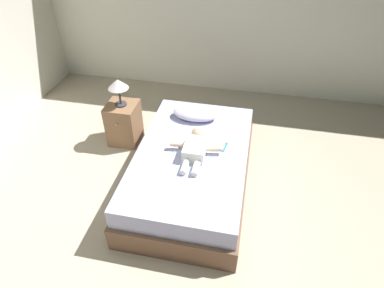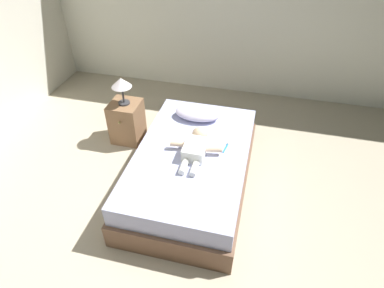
% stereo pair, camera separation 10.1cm
% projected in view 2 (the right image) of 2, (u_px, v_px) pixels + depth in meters
% --- Properties ---
extents(ground_plane, '(8.00, 8.00, 0.00)m').
position_uv_depth(ground_plane, '(201.00, 244.00, 3.09)').
color(ground_plane, '#B1A48C').
extents(wall_behind_bed, '(8.00, 0.12, 2.64)m').
position_uv_depth(wall_behind_bed, '(251.00, 5.00, 4.52)').
color(wall_behind_bed, silver).
rests_on(wall_behind_bed, ground_plane).
extents(bed, '(1.17, 1.93, 0.49)m').
position_uv_depth(bed, '(192.00, 169.00, 3.53)').
color(bed, brown).
rests_on(bed, ground_plane).
extents(pillow, '(0.52, 0.30, 0.13)m').
position_uv_depth(pillow, '(198.00, 113.00, 3.81)').
color(pillow, silver).
rests_on(pillow, bed).
extents(baby, '(0.54, 0.63, 0.17)m').
position_uv_depth(baby, '(196.00, 146.00, 3.34)').
color(baby, white).
rests_on(baby, bed).
extents(toothbrush, '(0.04, 0.17, 0.02)m').
position_uv_depth(toothbrush, '(226.00, 147.00, 3.42)').
color(toothbrush, '#2791E3').
rests_on(toothbrush, bed).
extents(nightstand, '(0.37, 0.40, 0.54)m').
position_uv_depth(nightstand, '(127.00, 121.00, 4.18)').
color(nightstand, '#866143').
rests_on(nightstand, ground_plane).
extents(lamp, '(0.24, 0.24, 0.34)m').
position_uv_depth(lamp, '(121.00, 84.00, 3.84)').
color(lamp, '#333338').
rests_on(lamp, nightstand).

